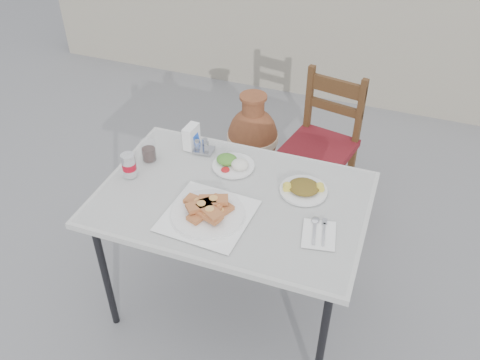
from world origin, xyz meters
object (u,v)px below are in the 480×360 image
at_px(condiment_caddy, 203,147).
at_px(salad_chopped_plate, 304,188).
at_px(terracotta_urn, 253,138).
at_px(salad_rice_plate, 233,163).
at_px(soda_can, 129,165).
at_px(chair, 322,144).
at_px(pide_plate, 208,210).
at_px(cafe_table, 232,204).
at_px(cola_glass, 149,152).
at_px(napkin_holder, 191,137).

bearing_deg(condiment_caddy, salad_chopped_plate, -13.08).
height_order(condiment_caddy, terracotta_urn, condiment_caddy).
xyz_separation_m(salad_rice_plate, soda_can, (-0.45, -0.25, 0.04)).
xyz_separation_m(soda_can, chair, (0.75, 1.06, -0.36)).
bearing_deg(pide_plate, terracotta_urn, 101.08).
distance_m(cafe_table, terracotta_urn, 1.29).
height_order(pide_plate, cola_glass, cola_glass).
bearing_deg(cafe_table, salad_rice_plate, 110.85).
height_order(soda_can, condiment_caddy, soda_can).
distance_m(soda_can, condiment_caddy, 0.41).
distance_m(pide_plate, cola_glass, 0.54).
bearing_deg(cafe_table, pide_plate, -106.95).
distance_m(cafe_table, soda_can, 0.55).
bearing_deg(cola_glass, terracotta_urn, 79.64).
relative_size(cafe_table, salad_rice_plate, 5.92).
distance_m(salad_rice_plate, chair, 0.91).
xyz_separation_m(cafe_table, cola_glass, (-0.51, 0.12, 0.10)).
xyz_separation_m(pide_plate, terracotta_urn, (-0.26, 1.35, -0.51)).
relative_size(salad_rice_plate, terracotta_urn, 0.34).
relative_size(pide_plate, chair, 0.43).
bearing_deg(terracotta_urn, chair, -16.62).
bearing_deg(salad_chopped_plate, cola_glass, -177.85).
bearing_deg(condiment_caddy, chair, 56.26).
relative_size(cafe_table, soda_can, 10.32).
height_order(salad_chopped_plate, soda_can, soda_can).
xyz_separation_m(pide_plate, condiment_caddy, (-0.23, 0.46, -0.01)).
bearing_deg(pide_plate, salad_chopped_plate, 41.98).
relative_size(salad_chopped_plate, condiment_caddy, 2.11).
relative_size(salad_rice_plate, condiment_caddy, 1.99).
bearing_deg(chair, napkin_holder, -117.67).
xyz_separation_m(condiment_caddy, terracotta_urn, (-0.04, 0.89, -0.50)).
relative_size(pide_plate, napkin_holder, 3.13).
bearing_deg(pide_plate, cafe_table, 73.05).
height_order(salad_chopped_plate, condiment_caddy, condiment_caddy).
xyz_separation_m(cafe_table, salad_chopped_plate, (0.31, 0.15, 0.07)).
xyz_separation_m(salad_chopped_plate, napkin_holder, (-0.66, 0.16, 0.04)).
height_order(pide_plate, terracotta_urn, pide_plate).
bearing_deg(salad_rice_plate, pide_plate, -85.34).
height_order(pide_plate, condiment_caddy, pide_plate).
relative_size(pide_plate, salad_rice_plate, 1.82).
distance_m(cola_glass, napkin_holder, 0.24).
distance_m(salad_rice_plate, salad_chopped_plate, 0.39).
distance_m(pide_plate, chair, 1.27).
bearing_deg(chair, salad_chopped_plate, -73.20).
height_order(pide_plate, salad_chopped_plate, pide_plate).
bearing_deg(cafe_table, salad_chopped_plate, 26.49).
bearing_deg(soda_can, pide_plate, -15.80).
relative_size(cafe_table, pide_plate, 3.26).
relative_size(cola_glass, condiment_caddy, 1.02).
bearing_deg(salad_rice_plate, condiment_caddy, 160.35).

